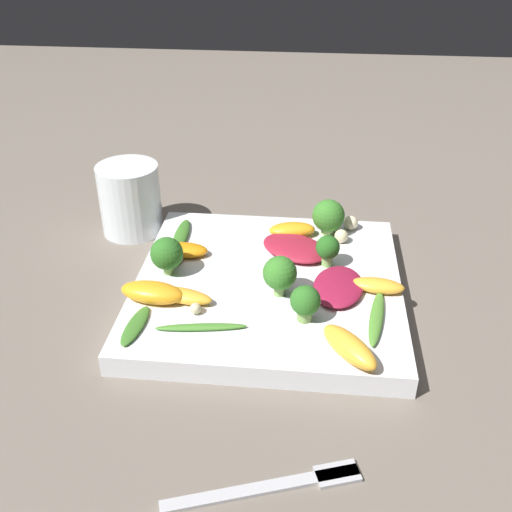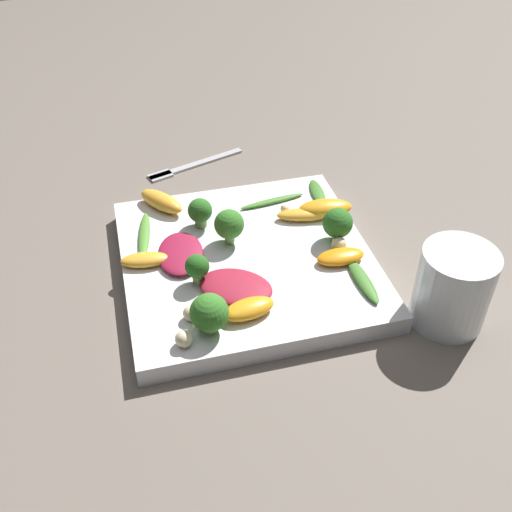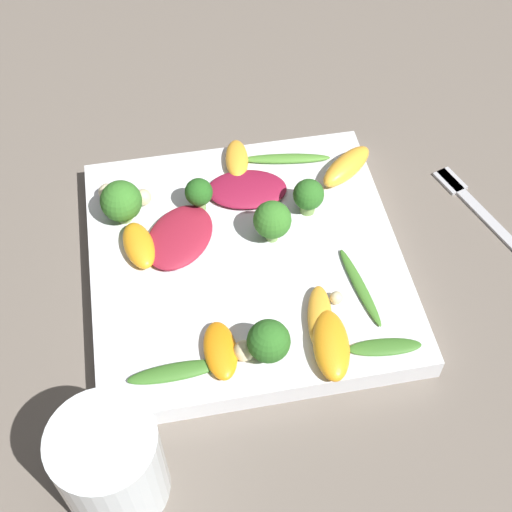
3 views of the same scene
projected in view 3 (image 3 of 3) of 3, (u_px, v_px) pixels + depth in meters
The scene contains 25 objects.
ground_plane at pixel (246, 269), 0.71m from camera, with size 2.40×2.40×0.00m, color #6B6056.
plate at pixel (246, 262), 0.70m from camera, with size 0.30×0.30×0.02m.
drinking_glass at pixel (111, 465), 0.54m from camera, with size 0.08×0.08×0.09m.
fork at pixel (477, 206), 0.76m from camera, with size 0.07×0.16×0.01m.
radicchio_leaf_0 at pixel (247, 189), 0.74m from camera, with size 0.09×0.07×0.01m.
radicchio_leaf_1 at pixel (179, 237), 0.70m from camera, with size 0.10×0.10×0.01m.
orange_segment_0 at pixel (346, 166), 0.75m from camera, with size 0.07×0.06×0.02m.
orange_segment_1 at pixel (139, 245), 0.69m from camera, with size 0.04×0.06×0.02m.
orange_segment_2 at pixel (320, 318), 0.64m from camera, with size 0.04×0.07×0.01m.
orange_segment_3 at pixel (237, 159), 0.76m from camera, with size 0.03×0.06×0.01m.
orange_segment_4 at pixel (220, 350), 0.62m from camera, with size 0.03×0.06×0.01m.
orange_segment_5 at pixel (331, 345), 0.62m from camera, with size 0.04×0.07×0.02m.
broccoli_floret_0 at pixel (272, 220), 0.68m from camera, with size 0.04×0.04×0.05m.
broccoli_floret_1 at pixel (199, 193), 0.71m from camera, with size 0.03×0.03×0.04m.
broccoli_floret_2 at pixel (121, 202), 0.70m from camera, with size 0.04×0.04×0.05m.
broccoli_floret_3 at pixel (308, 196), 0.71m from camera, with size 0.03×0.03×0.04m.
broccoli_floret_4 at pixel (270, 341), 0.60m from camera, with size 0.04×0.04×0.05m.
arugula_sprig_0 at pixel (385, 347), 0.62m from camera, with size 0.07×0.02×0.01m.
arugula_sprig_1 at pixel (360, 287), 0.66m from camera, with size 0.02×0.09×0.01m.
arugula_sprig_2 at pixel (286, 159), 0.77m from camera, with size 0.10×0.03×0.01m.
arugula_sprig_3 at pixel (175, 372), 0.61m from camera, with size 0.08×0.02×0.01m.
macadamia_nut_0 at pixel (336, 298), 0.65m from camera, with size 0.01×0.01×0.01m.
macadamia_nut_1 at pixel (143, 197), 0.72m from camera, with size 0.02×0.02×0.02m.
macadamia_nut_2 at pixel (244, 351), 0.61m from camera, with size 0.02×0.02×0.02m.
macadamia_nut_3 at pixel (107, 192), 0.73m from camera, with size 0.02×0.02×0.02m.
Camera 3 is at (0.07, 0.42, 0.57)m, focal length 50.00 mm.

